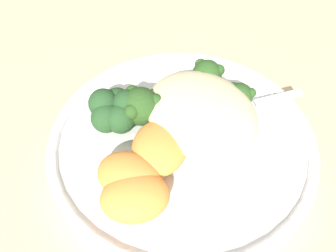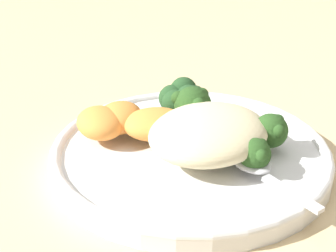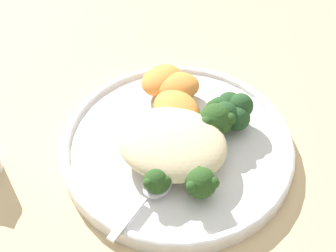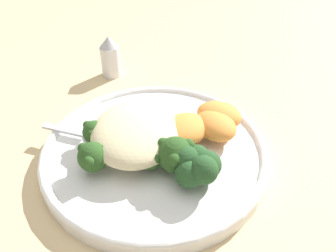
{
  "view_description": "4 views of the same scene",
  "coord_description": "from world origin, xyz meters",
  "px_view_note": "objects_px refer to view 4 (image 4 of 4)",
  "views": [
    {
      "loc": [
        0.18,
        -0.11,
        0.29
      ],
      "look_at": [
        -0.01,
        0.0,
        0.04
      ],
      "focal_mm": 35.0,
      "sensor_mm": 36.0,
      "label": 1
    },
    {
      "loc": [
        0.34,
        0.28,
        0.25
      ],
      "look_at": [
        0.02,
        0.0,
        0.04
      ],
      "focal_mm": 50.0,
      "sensor_mm": 36.0,
      "label": 2
    },
    {
      "loc": [
        -0.11,
        0.38,
        0.46
      ],
      "look_at": [
        0.01,
        0.02,
        0.04
      ],
      "focal_mm": 50.0,
      "sensor_mm": 36.0,
      "label": 3
    },
    {
      "loc": [
        -0.31,
        -0.02,
        0.3
      ],
      "look_at": [
        -0.01,
        0.0,
        0.06
      ],
      "focal_mm": 35.0,
      "sensor_mm": 36.0,
      "label": 4
    }
  ],
  "objects_px": {
    "broccoli_stalk_0": "(115,133)",
    "broccoli_stalk_3": "(173,152)",
    "spoon": "(93,135)",
    "quinoa_mound": "(136,131)",
    "salt_shaker": "(110,57)",
    "sweet_potato_chunk_0": "(216,125)",
    "plate": "(155,151)",
    "kale_tuft": "(196,165)",
    "broccoli_stalk_1": "(111,152)",
    "sweet_potato_chunk_2": "(219,115)",
    "broccoli_stalk_2": "(153,151)",
    "sweet_potato_chunk_1": "(184,130)"
  },
  "relations": [
    {
      "from": "broccoli_stalk_0",
      "to": "broccoli_stalk_3",
      "type": "height_order",
      "value": "broccoli_stalk_3"
    },
    {
      "from": "broccoli_stalk_3",
      "to": "spoon",
      "type": "relative_size",
      "value": 0.94
    },
    {
      "from": "quinoa_mound",
      "to": "spoon",
      "type": "distance_m",
      "value": 0.06
    },
    {
      "from": "broccoli_stalk_0",
      "to": "salt_shaker",
      "type": "xyz_separation_m",
      "value": [
        0.21,
        0.05,
        0.0
      ]
    },
    {
      "from": "broccoli_stalk_3",
      "to": "sweet_potato_chunk_0",
      "type": "bearing_deg",
      "value": 118.28
    },
    {
      "from": "salt_shaker",
      "to": "plate",
      "type": "bearing_deg",
      "value": -154.48
    },
    {
      "from": "broccoli_stalk_3",
      "to": "kale_tuft",
      "type": "xyz_separation_m",
      "value": [
        -0.02,
        -0.03,
        -0.0
      ]
    },
    {
      "from": "broccoli_stalk_1",
      "to": "sweet_potato_chunk_2",
      "type": "relative_size",
      "value": 1.77
    },
    {
      "from": "kale_tuft",
      "to": "spoon",
      "type": "bearing_deg",
      "value": 66.07
    },
    {
      "from": "sweet_potato_chunk_0",
      "to": "kale_tuft",
      "type": "relative_size",
      "value": 1.06
    },
    {
      "from": "sweet_potato_chunk_2",
      "to": "spoon",
      "type": "height_order",
      "value": "sweet_potato_chunk_2"
    },
    {
      "from": "broccoli_stalk_2",
      "to": "sweet_potato_chunk_0",
      "type": "xyz_separation_m",
      "value": [
        0.05,
        -0.08,
        0.0
      ]
    },
    {
      "from": "plate",
      "to": "broccoli_stalk_3",
      "type": "height_order",
      "value": "broccoli_stalk_3"
    },
    {
      "from": "sweet_potato_chunk_1",
      "to": "broccoli_stalk_0",
      "type": "bearing_deg",
      "value": 96.42
    },
    {
      "from": "broccoli_stalk_1",
      "to": "sweet_potato_chunk_2",
      "type": "bearing_deg",
      "value": 175.05
    },
    {
      "from": "plate",
      "to": "broccoli_stalk_2",
      "type": "height_order",
      "value": "broccoli_stalk_2"
    },
    {
      "from": "kale_tuft",
      "to": "salt_shaker",
      "type": "height_order",
      "value": "salt_shaker"
    },
    {
      "from": "sweet_potato_chunk_0",
      "to": "salt_shaker",
      "type": "relative_size",
      "value": 0.83
    },
    {
      "from": "broccoli_stalk_0",
      "to": "sweet_potato_chunk_1",
      "type": "relative_size",
      "value": 1.67
    },
    {
      "from": "plate",
      "to": "quinoa_mound",
      "type": "relative_size",
      "value": 2.22
    },
    {
      "from": "sweet_potato_chunk_1",
      "to": "kale_tuft",
      "type": "bearing_deg",
      "value": -166.33
    },
    {
      "from": "broccoli_stalk_2",
      "to": "sweet_potato_chunk_0",
      "type": "height_order",
      "value": "broccoli_stalk_2"
    },
    {
      "from": "broccoli_stalk_3",
      "to": "sweet_potato_chunk_1",
      "type": "bearing_deg",
      "value": 146.47
    },
    {
      "from": "broccoli_stalk_3",
      "to": "spoon",
      "type": "xyz_separation_m",
      "value": [
        0.04,
        0.11,
        -0.02
      ]
    },
    {
      "from": "sweet_potato_chunk_0",
      "to": "salt_shaker",
      "type": "bearing_deg",
      "value": 43.96
    },
    {
      "from": "quinoa_mound",
      "to": "broccoli_stalk_1",
      "type": "relative_size",
      "value": 1.2
    },
    {
      "from": "broccoli_stalk_1",
      "to": "broccoli_stalk_2",
      "type": "bearing_deg",
      "value": 149.63
    },
    {
      "from": "broccoli_stalk_2",
      "to": "kale_tuft",
      "type": "height_order",
      "value": "kale_tuft"
    },
    {
      "from": "quinoa_mound",
      "to": "broccoli_stalk_1",
      "type": "xyz_separation_m",
      "value": [
        -0.03,
        0.03,
        -0.01
      ]
    },
    {
      "from": "kale_tuft",
      "to": "salt_shaker",
      "type": "xyz_separation_m",
      "value": [
        0.26,
        0.15,
        -0.0
      ]
    },
    {
      "from": "sweet_potato_chunk_0",
      "to": "plate",
      "type": "bearing_deg",
      "value": 109.47
    },
    {
      "from": "broccoli_stalk_0",
      "to": "sweet_potato_chunk_0",
      "type": "height_order",
      "value": "broccoli_stalk_0"
    },
    {
      "from": "broccoli_stalk_1",
      "to": "kale_tuft",
      "type": "distance_m",
      "value": 0.1
    },
    {
      "from": "broccoli_stalk_1",
      "to": "plate",
      "type": "bearing_deg",
      "value": 176.78
    },
    {
      "from": "sweet_potato_chunk_2",
      "to": "kale_tuft",
      "type": "distance_m",
      "value": 0.1
    },
    {
      "from": "kale_tuft",
      "to": "broccoli_stalk_1",
      "type": "bearing_deg",
      "value": 79.43
    },
    {
      "from": "kale_tuft",
      "to": "plate",
      "type": "bearing_deg",
      "value": 45.58
    },
    {
      "from": "broccoli_stalk_0",
      "to": "sweet_potato_chunk_1",
      "type": "xyz_separation_m",
      "value": [
        0.01,
        -0.09,
        0.0
      ]
    },
    {
      "from": "broccoli_stalk_3",
      "to": "spoon",
      "type": "bearing_deg",
      "value": -131.35
    },
    {
      "from": "broccoli_stalk_0",
      "to": "spoon",
      "type": "relative_size",
      "value": 1.07
    },
    {
      "from": "broccoli_stalk_1",
      "to": "sweet_potato_chunk_0",
      "type": "relative_size",
      "value": 1.79
    },
    {
      "from": "sweet_potato_chunk_0",
      "to": "spoon",
      "type": "xyz_separation_m",
      "value": [
        -0.02,
        0.16,
        -0.01
      ]
    },
    {
      "from": "plate",
      "to": "salt_shaker",
      "type": "height_order",
      "value": "salt_shaker"
    },
    {
      "from": "broccoli_stalk_1",
      "to": "broccoli_stalk_2",
      "type": "xyz_separation_m",
      "value": [
        0.01,
        -0.05,
        -0.0
      ]
    },
    {
      "from": "broccoli_stalk_0",
      "to": "broccoli_stalk_2",
      "type": "relative_size",
      "value": 1.44
    },
    {
      "from": "sweet_potato_chunk_0",
      "to": "salt_shaker",
      "type": "height_order",
      "value": "salt_shaker"
    },
    {
      "from": "spoon",
      "to": "sweet_potato_chunk_0",
      "type": "bearing_deg",
      "value": -159.13
    },
    {
      "from": "quinoa_mound",
      "to": "broccoli_stalk_0",
      "type": "distance_m",
      "value": 0.03
    },
    {
      "from": "broccoli_stalk_1",
      "to": "quinoa_mound",
      "type": "bearing_deg",
      "value": -163.55
    },
    {
      "from": "kale_tuft",
      "to": "salt_shaker",
      "type": "bearing_deg",
      "value": 30.24
    }
  ]
}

